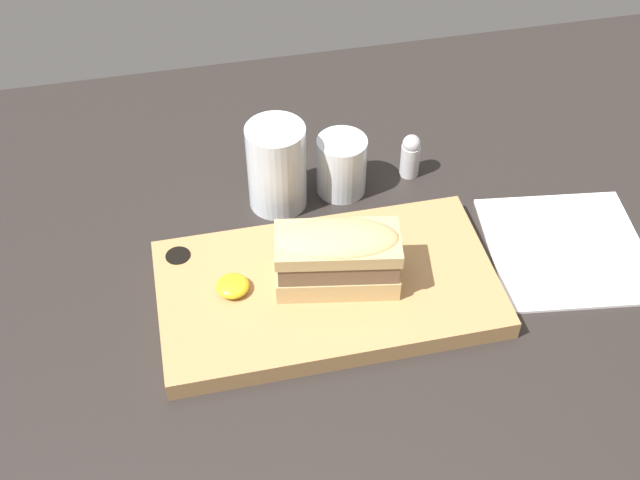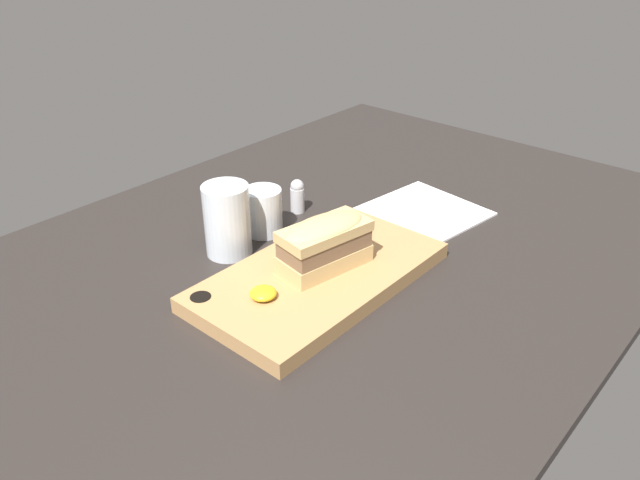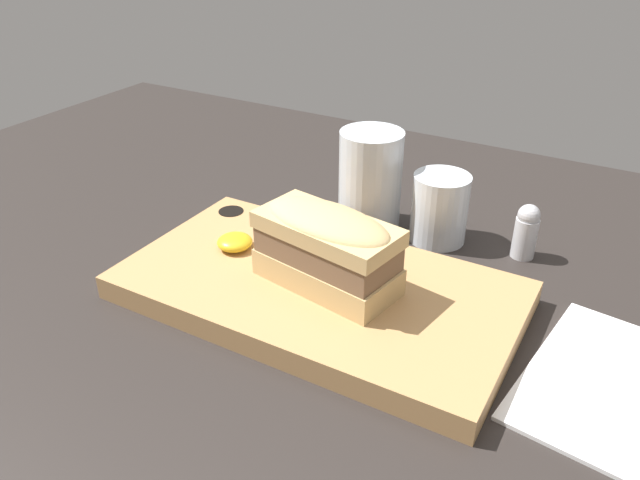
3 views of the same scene
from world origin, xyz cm
name	(u,v)px [view 3 (image 3 of 3)]	position (x,y,z in cm)	size (l,w,h in cm)	color
dining_table	(359,288)	(0.00, 0.00, 1.00)	(150.40, 92.19, 2.00)	#282321
serving_board	(317,290)	(-2.07, -5.32, 3.26)	(39.23, 21.53, 2.57)	tan
sandwich	(327,245)	(-0.90, -5.50, 8.85)	(14.92, 8.98, 8.07)	tan
mustard_dollop	(235,242)	(-12.88, -4.45, 5.27)	(3.83, 3.83, 1.53)	gold
water_glass	(370,186)	(-4.75, 11.96, 7.21)	(7.59, 7.59, 12.04)	silver
wine_glass	(439,212)	(3.93, 12.65, 5.60)	(6.59, 6.59, 8.19)	silver
salt_shaker	(526,231)	(13.76, 13.74, 5.28)	(2.62, 2.62, 6.44)	silver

